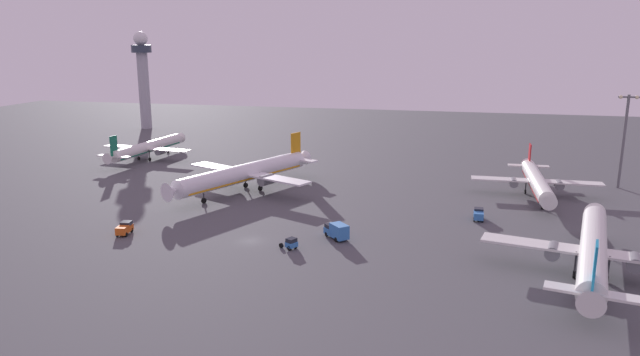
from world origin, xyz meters
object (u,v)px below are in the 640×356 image
catering_truck (337,231)px  airplane_terminal_side (246,173)px  baggage_tractor (479,214)px  control_tower (143,73)px  cargo_loader (125,228)px  pushback_tug (291,243)px  apron_light_west (624,135)px  airplane_mid_apron (593,250)px  airplane_far_stand (536,181)px  airplane_near_gate (147,148)px

catering_truck → airplane_terminal_side: bearing=91.9°
baggage_tractor → control_tower: bearing=144.0°
baggage_tractor → cargo_loader: size_ratio=0.95×
catering_truck → baggage_tractor: size_ratio=1.38×
catering_truck → cargo_loader: bearing=147.1°
pushback_tug → apron_light_west: bearing=159.2°
apron_light_west → airplane_mid_apron: bearing=-106.8°
catering_truck → cargo_loader: (-40.06, -6.73, -0.40)m
baggage_tractor → apron_light_west: apron_light_west is taller
airplane_far_stand → baggage_tractor: size_ratio=9.19×
catering_truck → pushback_tug: size_ratio=1.62×
airplane_terminal_side → airplane_near_gate: (-43.13, 29.39, -0.89)m
airplane_near_gate → catering_truck: airplane_near_gate is taller
airplane_far_stand → catering_truck: size_ratio=6.67×
catering_truck → airplane_far_stand: bearing=2.7°
control_tower → baggage_tractor: size_ratio=9.39×
control_tower → airplane_near_gate: bearing=-60.4°
control_tower → apron_light_west: control_tower is taller
airplane_near_gate → baggage_tractor: bearing=-16.4°
airplane_far_stand → apron_light_west: bearing=-148.5°
control_tower → airplane_mid_apron: bearing=-40.3°
baggage_tractor → airplane_terminal_side: bearing=169.6°
airplane_mid_apron → baggage_tractor: 30.91m
apron_light_west → airplane_terminal_side: bearing=-164.9°
airplane_far_stand → pushback_tug: 66.71m
airplane_mid_apron → catering_truck: bearing=-178.5°
airplane_terminal_side → airplane_near_gate: size_ratio=1.17×
cargo_loader → apron_light_west: size_ratio=0.19×
catering_truck → baggage_tractor: (26.22, 18.04, -0.40)m
pushback_tug → airplane_mid_apron: bearing=116.6°
airplane_far_stand → catering_truck: 56.72m
cargo_loader → apron_light_west: apron_light_west is taller
airplane_far_stand → airplane_near_gate: bearing=-9.7°
control_tower → cargo_loader: size_ratio=8.97×
control_tower → pushback_tug: control_tower is taller
airplane_terminal_side → pushback_tug: bearing=145.2°
control_tower → apron_light_west: bearing=-21.0°
catering_truck → apron_light_west: bearing=-1.3°
catering_truck → airplane_near_gate: bearing=98.3°
airplane_far_stand → pushback_tug: airplane_far_stand is taller
cargo_loader → apron_light_west: bearing=22.7°
airplane_terminal_side → cargo_loader: airplane_terminal_side is taller
airplane_terminal_side → baggage_tractor: 56.01m
airplane_far_stand → airplane_near_gate: (-111.65, 18.36, -0.05)m
control_tower → catering_truck: 158.46m
airplane_near_gate → airplane_mid_apron: bearing=-24.2°
airplane_near_gate → cargo_loader: airplane_near_gate is taller
airplane_mid_apron → pushback_tug: bearing=-168.7°
airplane_mid_apron → airplane_far_stand: (-2.62, 48.21, -0.50)m
control_tower → pushback_tug: 159.64m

